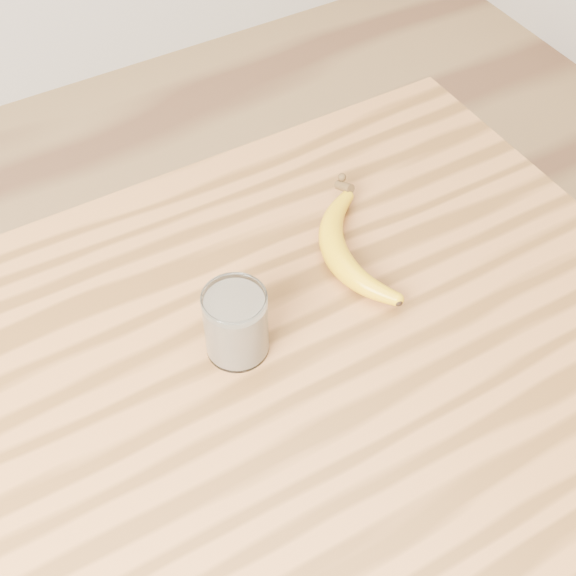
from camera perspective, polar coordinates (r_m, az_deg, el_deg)
room at (r=0.66m, az=-6.45°, el=14.74°), size 4.04×4.04×2.70m
table at (r=1.09m, az=-3.80°, el=-11.00°), size 1.20×0.80×0.90m
smoothie_glass at (r=0.98m, az=-3.72°, el=-2.56°), size 0.08×0.08×0.10m
banana at (r=1.10m, az=3.32°, el=2.53°), size 0.18×0.32×0.04m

